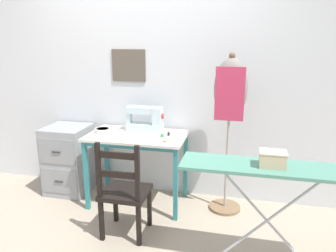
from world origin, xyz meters
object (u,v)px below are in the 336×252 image
object	(u,v)px
ironing_board	(271,172)
fabric_bowl	(103,130)
thread_spool_mid_table	(169,134)
scissors	(168,141)
wooden_chair	(124,192)
storage_box	(273,159)
dress_form	(230,99)
thread_spool_near_machine	(162,135)
filing_cabinet	(69,159)
thread_spool_far_edge	(172,136)
sewing_machine	(147,120)

from	to	relation	value
ironing_board	fabric_bowl	bearing A→B (deg)	154.62
fabric_bowl	ironing_board	bearing A→B (deg)	-25.38
thread_spool_mid_table	scissors	bearing A→B (deg)	-78.61
wooden_chair	storage_box	xyz separation A→B (m)	(1.20, -0.19, 0.49)
fabric_bowl	scissors	xyz separation A→B (m)	(0.74, -0.14, -0.02)
ironing_board	storage_box	distance (m)	0.10
dress_form	storage_box	size ratio (longest dim) A/B	8.55
thread_spool_near_machine	filing_cabinet	xyz separation A→B (m)	(-1.13, 0.11, -0.40)
thread_spool_mid_table	ironing_board	world-z (taller)	ironing_board
wooden_chair	thread_spool_far_edge	bearing A→B (deg)	62.21
sewing_machine	filing_cabinet	size ratio (longest dim) A/B	0.51
sewing_machine	storage_box	bearing A→B (deg)	-37.97
wooden_chair	fabric_bowl	bearing A→B (deg)	127.16
fabric_bowl	wooden_chair	world-z (taller)	wooden_chair
dress_form	ironing_board	size ratio (longest dim) A/B	1.24
fabric_bowl	thread_spool_far_edge	size ratio (longest dim) A/B	4.17
wooden_chair	storage_box	bearing A→B (deg)	-9.23
dress_form	fabric_bowl	bearing A→B (deg)	-176.68
scissors	thread_spool_mid_table	size ratio (longest dim) A/B	3.36
filing_cabinet	sewing_machine	bearing A→B (deg)	3.77
fabric_bowl	ironing_board	world-z (taller)	ironing_board
thread_spool_far_edge	thread_spool_mid_table	bearing A→B (deg)	131.66
scissors	wooden_chair	bearing A→B (deg)	-122.48
fabric_bowl	wooden_chair	bearing A→B (deg)	-52.84
dress_form	scissors	bearing A→B (deg)	-158.46
thread_spool_mid_table	thread_spool_far_edge	bearing A→B (deg)	-48.34
dress_form	storage_box	bearing A→B (deg)	-67.85
fabric_bowl	wooden_chair	distance (m)	0.83
scissors	sewing_machine	bearing A→B (deg)	135.32
filing_cabinet	storage_box	world-z (taller)	storage_box
thread_spool_mid_table	filing_cabinet	world-z (taller)	thread_spool_mid_table
thread_spool_mid_table	thread_spool_far_edge	distance (m)	0.08
sewing_machine	dress_form	size ratio (longest dim) A/B	0.24
scissors	wooden_chair	distance (m)	0.64
sewing_machine	thread_spool_near_machine	size ratio (longest dim) A/B	9.30
thread_spool_mid_table	wooden_chair	bearing A→B (deg)	-111.50
scissors	thread_spool_near_machine	distance (m)	0.15
thread_spool_far_edge	wooden_chair	distance (m)	0.75
scissors	thread_spool_mid_table	xyz separation A→B (m)	(-0.04, 0.18, 0.02)
thread_spool_far_edge	storage_box	world-z (taller)	storage_box
sewing_machine	ironing_board	distance (m)	1.53
thread_spool_near_machine	storage_box	world-z (taller)	storage_box
sewing_machine	wooden_chair	bearing A→B (deg)	-88.72
sewing_machine	thread_spool_near_machine	bearing A→B (deg)	-39.26
fabric_bowl	thread_spool_mid_table	xyz separation A→B (m)	(0.70, 0.04, -0.00)
thread_spool_far_edge	ironing_board	bearing A→B (deg)	-40.48
fabric_bowl	storage_box	bearing A→B (deg)	-25.62
thread_spool_near_machine	thread_spool_far_edge	xyz separation A→B (m)	(0.11, -0.00, 0.00)
thread_spool_far_edge	storage_box	size ratio (longest dim) A/B	0.21
ironing_board	thread_spool_far_edge	bearing A→B (deg)	139.52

